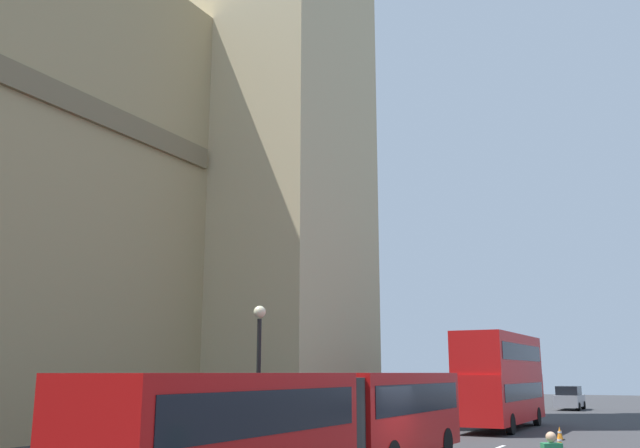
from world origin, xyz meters
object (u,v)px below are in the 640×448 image
Objects in this scene: traffic_cone_middle at (560,433)px; double_decker_bus at (501,376)px; sedan_lead at (570,398)px; street_lamp at (259,368)px; articulated_bus at (323,416)px; traffic_cone_west at (559,441)px.

double_decker_bus is at bearing 37.38° from traffic_cone_middle.
street_lamp is (-38.24, 4.69, 2.14)m from sedan_lead.
sedan_lead is at bearing -6.99° from street_lamp.
street_lamp is at bearing 51.00° from articulated_bus.
double_decker_bus is 1.91× the size of street_lamp.
traffic_cone_middle is (-4.73, -3.61, -2.43)m from double_decker_bus.
double_decker_bus is 17.36× the size of traffic_cone_west.
articulated_bus is at bearing 179.75° from sedan_lead.
street_lamp is (-11.93, 8.12, 2.77)m from traffic_cone_middle.
double_decker_bus is at bearing 179.51° from sedan_lead.
double_decker_bus is 6.43m from traffic_cone_middle.
street_lamp is at bearing 164.87° from double_decker_bus.
traffic_cone_middle is at bearing -34.24° from street_lamp.
articulated_bus is at bearing -179.99° from double_decker_bus.
traffic_cone_west is at bearing -47.12° from street_lamp.
traffic_cone_west is 12.22m from street_lamp.
articulated_bus is 41.90m from sedan_lead.
traffic_cone_west and traffic_cone_middle have the same top height.
double_decker_bus is 2.29× the size of sedan_lead.
traffic_cone_west is (-8.56, -4.22, -2.43)m from double_decker_bus.
articulated_bus reaches higher than traffic_cone_middle.
street_lamp is at bearing 132.88° from traffic_cone_west.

